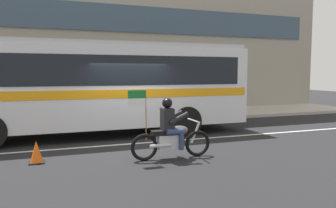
{
  "coord_description": "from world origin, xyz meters",
  "views": [
    {
      "loc": [
        -2.45,
        -10.4,
        2.19
      ],
      "look_at": [
        1.05,
        -0.77,
        1.22
      ],
      "focal_mm": 35.05,
      "sensor_mm": 36.0,
      "label": 1
    }
  ],
  "objects_px": {
    "fire_hydrant": "(27,114)",
    "motorcycle_with_rider": "(171,133)",
    "transit_bus": "(97,82)",
    "traffic_cone": "(36,153)"
  },
  "relations": [
    {
      "from": "transit_bus",
      "to": "fire_hydrant",
      "type": "distance_m",
      "value": 4.08
    },
    {
      "from": "motorcycle_with_rider",
      "to": "fire_hydrant",
      "type": "height_order",
      "value": "motorcycle_with_rider"
    },
    {
      "from": "transit_bus",
      "to": "motorcycle_with_rider",
      "type": "relative_size",
      "value": 4.79
    },
    {
      "from": "fire_hydrant",
      "to": "transit_bus",
      "type": "bearing_deg",
      "value": -50.06
    },
    {
      "from": "transit_bus",
      "to": "fire_hydrant",
      "type": "bearing_deg",
      "value": 129.94
    },
    {
      "from": "motorcycle_with_rider",
      "to": "traffic_cone",
      "type": "height_order",
      "value": "motorcycle_with_rider"
    },
    {
      "from": "traffic_cone",
      "to": "motorcycle_with_rider",
      "type": "bearing_deg",
      "value": -12.6
    },
    {
      "from": "fire_hydrant",
      "to": "motorcycle_with_rider",
      "type": "bearing_deg",
      "value": -60.98
    },
    {
      "from": "motorcycle_with_rider",
      "to": "fire_hydrant",
      "type": "bearing_deg",
      "value": 119.02
    },
    {
      "from": "transit_bus",
      "to": "traffic_cone",
      "type": "bearing_deg",
      "value": -121.54
    }
  ]
}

